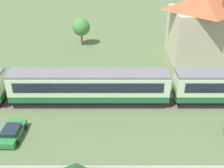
# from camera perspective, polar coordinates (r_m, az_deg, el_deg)

# --- Properties ---
(ground_plane) EXTENTS (600.00, 600.00, 0.00)m
(ground_plane) POSITION_cam_1_polar(r_m,az_deg,el_deg) (37.45, 18.74, -3.55)
(ground_plane) COLOR #566B42
(passenger_train) EXTENTS (79.73, 3.15, 4.26)m
(passenger_train) POSITION_cam_1_polar(r_m,az_deg,el_deg) (35.01, 12.27, -0.45)
(passenger_train) COLOR #1E6033
(passenger_train) RESTS_ON ground_plane
(railway_track) EXTENTS (133.03, 3.60, 0.04)m
(railway_track) POSITION_cam_1_polar(r_m,az_deg,el_deg) (37.64, 19.94, -3.59)
(railway_track) COLOR #665B51
(railway_track) RESTS_ON ground_plane
(station_house_terracotta_roof) EXTENTS (10.11, 10.50, 10.56)m
(station_house_terracotta_roof) POSITION_cam_1_polar(r_m,az_deg,el_deg) (50.04, 17.32, 11.30)
(station_house_terracotta_roof) COLOR #BCB293
(station_house_terracotta_roof) RESTS_ON ground_plane
(parked_car_green) EXTENTS (2.37, 4.30, 1.20)m
(parked_car_green) POSITION_cam_1_polar(r_m,az_deg,el_deg) (31.16, -19.80, -9.33)
(parked_car_green) COLOR #287A38
(parked_car_green) RESTS_ON ground_plane
(yard_tree_0) EXTENTS (3.33, 3.33, 5.19)m
(yard_tree_0) POSITION_cam_1_polar(r_m,az_deg,el_deg) (54.14, -6.44, 11.42)
(yard_tree_0) COLOR brown
(yard_tree_0) RESTS_ON ground_plane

